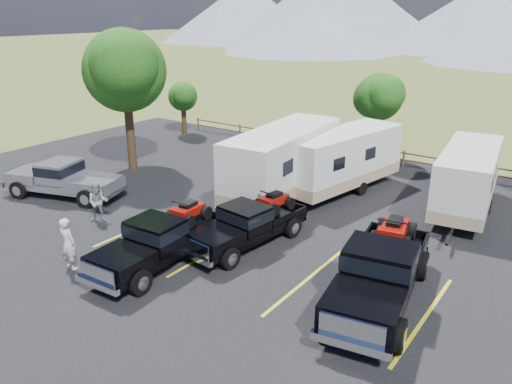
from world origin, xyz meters
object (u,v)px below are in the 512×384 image
Objects in this scene: rig_right at (381,270)px; pickup_silver at (63,179)px; rig_left at (161,239)px; person_b at (98,202)px; trailer_center at (342,160)px; trailer_left at (283,163)px; rig_center at (249,223)px; tree_big_nw at (125,70)px; person_a at (68,244)px; trailer_right at (467,179)px.

pickup_silver is at bearing 170.53° from rig_right.
rig_right is (7.39, 2.20, 0.14)m from rig_left.
pickup_silver is 3.95m from person_b.
trailer_center is 1.42× the size of pickup_silver.
rig_left is 0.60× the size of trailer_left.
rig_center is 0.64× the size of trailer_center.
tree_big_nw is at bearing -178.74° from trailer_left.
person_a is (-2.26, -10.36, -0.81)m from trailer_left.
rig_right reaches higher than person_a.
tree_big_nw is 4.06× the size of person_a.
trailer_left reaches higher than person_b.
trailer_center is at bearing 113.18° from rig_right.
person_a is at bearing -165.65° from rig_right.
tree_big_nw is 6.90m from pickup_silver.
rig_right is 9.55m from trailer_left.
person_a reaches higher than rig_center.
rig_left reaches higher than pickup_silver.
pickup_silver is at bearing -80.44° from tree_big_nw.
tree_big_nw is at bearing 153.91° from rig_right.
trailer_center is 5.83m from trailer_right.
trailer_left is at bearing 115.46° from rig_center.
trailer_center reaches higher than rig_right.
trailer_right reaches higher than rig_center.
rig_right is 1.11× the size of pickup_silver.
trailer_center is at bearing -179.14° from trailer_right.
trailer_left is 10.69m from pickup_silver.
rig_center is 5.77m from rig_right.
tree_big_nw is at bearing 140.38° from rig_left.
rig_right is 9.30m from trailer_right.
trailer_right reaches higher than pickup_silver.
rig_left is 0.70× the size of trailer_right.
rig_left is at bearing -137.34° from person_a.
tree_big_nw is 1.13× the size of rig_right.
pickup_silver is at bearing -34.27° from person_a.
person_b is (-4.89, -7.06, -0.90)m from trailer_left.
trailer_center is 11.75m from person_b.
pickup_silver is 3.25× the size of person_a.
trailer_center is at bearing -108.85° from person_a.
person_b is (3.83, -0.94, -0.05)m from pickup_silver.
tree_big_nw is at bearing 171.79° from pickup_silver.
pickup_silver is at bearing 163.71° from rig_left.
trailer_right is 18.92m from pickup_silver.
pickup_silver is at bearing -157.22° from trailer_right.
trailer_right is at bearing -6.77° from person_b.
rig_left is at bearing -89.05° from trailer_center.
rig_center reaches higher than pickup_silver.
trailer_left reaches higher than pickup_silver.
rig_left reaches higher than person_b.
tree_big_nw is 0.93× the size of trailer_right.
trailer_left reaches higher than person_a.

